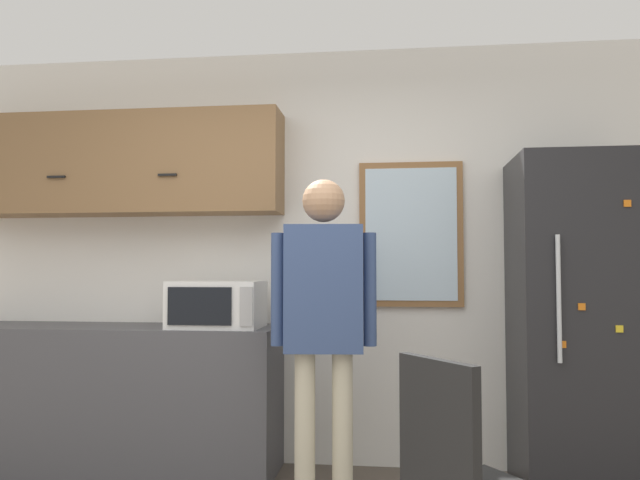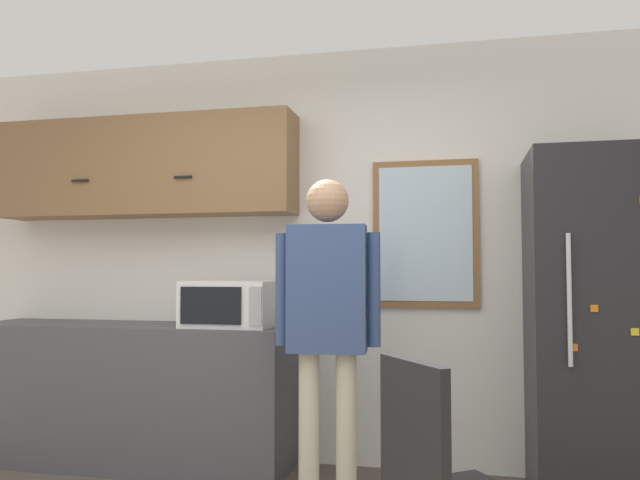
# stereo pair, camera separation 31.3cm
# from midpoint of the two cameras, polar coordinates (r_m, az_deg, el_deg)

# --- Properties ---
(back_wall) EXTENTS (6.00, 0.06, 2.70)m
(back_wall) POSITION_cam_midpoint_polar(r_m,az_deg,el_deg) (4.12, 1.74, -1.39)
(back_wall) COLOR white
(back_wall) RESTS_ON ground_plane
(counter) EXTENTS (2.10, 0.56, 0.90)m
(counter) POSITION_cam_midpoint_polar(r_m,az_deg,el_deg) (4.28, -14.84, -13.46)
(counter) COLOR #4C4C51
(counter) RESTS_ON ground_plane
(upper_cabinets) EXTENTS (2.10, 0.34, 0.66)m
(upper_cabinets) POSITION_cam_midpoint_polar(r_m,az_deg,el_deg) (4.37, -13.86, 6.43)
(upper_cabinets) COLOR olive
(microwave) EXTENTS (0.54, 0.40, 0.28)m
(microwave) POSITION_cam_midpoint_polar(r_m,az_deg,el_deg) (3.89, -5.93, -5.84)
(microwave) COLOR white
(microwave) RESTS_ON counter
(person) EXTENTS (0.56, 0.26, 1.74)m
(person) POSITION_cam_midpoint_polar(r_m,az_deg,el_deg) (3.34, 3.39, -5.98)
(person) COLOR beige
(person) RESTS_ON ground_plane
(refrigerator) EXTENTS (0.71, 0.67, 1.90)m
(refrigerator) POSITION_cam_midpoint_polar(r_m,az_deg,el_deg) (3.81, 26.22, -6.99)
(refrigerator) COLOR #232326
(refrigerator) RESTS_ON ground_plane
(chair) EXTENTS (0.61, 0.61, 0.93)m
(chair) POSITION_cam_midpoint_polar(r_m,az_deg,el_deg) (2.42, 14.94, -20.51)
(chair) COLOR black
(chair) RESTS_ON ground_plane
(window) EXTENTS (0.66, 0.05, 0.93)m
(window) POSITION_cam_midpoint_polar(r_m,az_deg,el_deg) (4.01, 11.83, 0.58)
(window) COLOR olive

